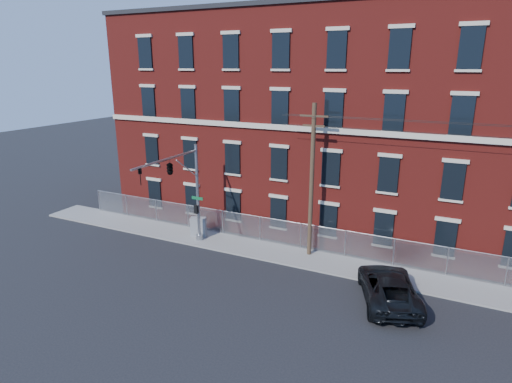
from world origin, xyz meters
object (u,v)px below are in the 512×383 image
object	(u,v)px
utility_pole_near	(312,179)
utility_cabinet	(198,227)
traffic_signal_mast	(177,177)
pickup_truck	(388,287)

from	to	relation	value
utility_pole_near	utility_cabinet	distance (m)	9.59
traffic_signal_mast	utility_cabinet	world-z (taller)	traffic_signal_mast
traffic_signal_mast	utility_pole_near	xyz separation A→B (m)	(8.00, 3.42, -0.05)
utility_pole_near	utility_cabinet	world-z (taller)	utility_pole_near
utility_pole_near	utility_cabinet	xyz separation A→B (m)	(-8.45, -0.53, -4.51)
utility_cabinet	traffic_signal_mast	bearing A→B (deg)	-101.08
traffic_signal_mast	pickup_truck	distance (m)	14.48
traffic_signal_mast	pickup_truck	size ratio (longest dim) A/B	1.19
traffic_signal_mast	utility_pole_near	world-z (taller)	utility_pole_near
utility_pole_near	pickup_truck	xyz separation A→B (m)	(5.74, -3.64, -4.52)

